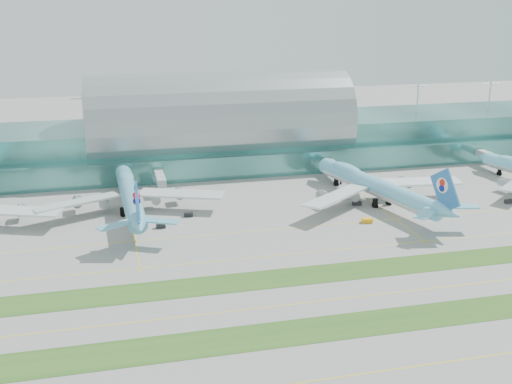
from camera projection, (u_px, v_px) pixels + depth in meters
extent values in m
plane|color=gray|center=(301.00, 279.00, 182.11)|extent=(700.00, 700.00, 0.00)
cube|color=#3D7A75|center=(219.00, 143.00, 299.58)|extent=(340.00, 42.00, 20.00)
cube|color=#3D7A75|center=(229.00, 166.00, 278.85)|extent=(340.00, 8.00, 10.00)
ellipsoid|color=#9EA5A8|center=(218.00, 122.00, 296.55)|extent=(340.00, 46.20, 16.17)
cylinder|color=white|center=(218.00, 104.00, 294.12)|extent=(0.80, 0.80, 16.00)
cube|color=#B2B7B7|center=(160.00, 177.00, 261.65)|extent=(3.50, 22.00, 3.00)
cylinder|color=black|center=(162.00, 192.00, 253.45)|extent=(1.00, 1.00, 4.00)
cube|color=#B2B7B7|center=(333.00, 165.00, 278.22)|extent=(3.50, 22.00, 3.00)
cylinder|color=black|center=(341.00, 180.00, 270.01)|extent=(1.00, 1.00, 4.00)
cube|color=#B2B7B7|center=(487.00, 155.00, 294.78)|extent=(3.50, 22.00, 3.00)
cylinder|color=black|center=(499.00, 168.00, 286.58)|extent=(1.00, 1.00, 4.00)
cube|color=#2D591E|center=(335.00, 327.00, 156.14)|extent=(420.00, 12.00, 0.08)
cube|color=#2D591E|center=(299.00, 276.00, 183.95)|extent=(420.00, 12.00, 0.08)
cube|color=yellow|center=(367.00, 373.00, 137.61)|extent=(420.00, 0.35, 0.01)
cube|color=yellow|center=(317.00, 301.00, 169.13)|extent=(420.00, 0.35, 0.01)
cube|color=yellow|center=(284.00, 255.00, 198.79)|extent=(420.00, 0.35, 0.01)
cube|color=yellow|center=(266.00, 230.00, 219.18)|extent=(420.00, 0.35, 0.01)
cube|color=silver|center=(18.00, 211.00, 220.55)|extent=(30.98, 17.64, 1.23)
cylinder|color=#9BA0A3|center=(7.00, 213.00, 225.08)|extent=(3.58, 5.64, 3.43)
cylinder|color=#5BACC9|center=(130.00, 195.00, 235.33)|extent=(8.59, 65.13, 6.50)
ellipsoid|color=#5BACC9|center=(126.00, 177.00, 251.51)|extent=(6.81, 19.94, 4.63)
cone|color=#5BACC9|center=(123.00, 170.00, 267.50)|extent=(6.66, 5.45, 6.50)
cone|color=#5BACC9|center=(139.00, 226.00, 201.24)|extent=(6.47, 9.62, 6.17)
cube|color=silver|center=(77.00, 202.00, 228.80)|extent=(31.94, 19.93, 1.28)
cylinder|color=#919499|center=(90.00, 202.00, 235.85)|extent=(3.75, 5.87, 3.56)
cube|color=silver|center=(182.00, 194.00, 238.26)|extent=(32.22, 18.23, 1.28)
cylinder|color=#919499|center=(167.00, 196.00, 242.94)|extent=(3.75, 5.87, 3.56)
cube|color=#2F85D4|center=(137.00, 204.00, 201.16)|extent=(1.07, 13.78, 15.10)
cylinder|color=white|center=(137.00, 198.00, 201.65)|extent=(1.11, 5.06, 5.03)
cylinder|color=black|center=(125.00, 188.00, 259.48)|extent=(1.89, 1.89, 3.14)
cylinder|color=black|center=(123.00, 212.00, 232.15)|extent=(1.89, 1.89, 3.14)
cylinder|color=black|center=(140.00, 210.00, 233.72)|extent=(1.89, 1.89, 3.14)
cylinder|color=#69C5E8|center=(375.00, 186.00, 245.10)|extent=(23.65, 67.37, 6.79)
ellipsoid|color=#69C5E8|center=(346.00, 170.00, 260.52)|extent=(11.43, 21.59, 4.83)
cone|color=#69C5E8|center=(322.00, 164.00, 275.85)|extent=(7.94, 7.00, 6.79)
cone|color=#69C5E8|center=(448.00, 212.00, 212.47)|extent=(8.72, 11.16, 6.45)
cube|color=white|center=(336.00, 196.00, 234.58)|extent=(31.27, 26.19, 1.34)
cylinder|color=#92969A|center=(338.00, 196.00, 242.45)|extent=(5.12, 6.76, 3.72)
cube|color=white|center=(419.00, 182.00, 252.20)|extent=(33.62, 12.41, 1.34)
cylinder|color=#92969A|center=(399.00, 185.00, 255.66)|extent=(5.12, 6.76, 3.72)
cube|color=#296BBA|center=(445.00, 191.00, 212.22)|extent=(4.26, 14.09, 15.78)
cylinder|color=white|center=(443.00, 185.00, 212.64)|extent=(2.28, 5.33, 5.25)
cylinder|color=black|center=(336.00, 182.00, 268.32)|extent=(1.97, 1.97, 3.28)
cylinder|color=black|center=(375.00, 203.00, 241.47)|extent=(1.97, 1.97, 3.28)
cylinder|color=black|center=(389.00, 201.00, 244.41)|extent=(1.97, 1.97, 3.28)
ellipsoid|color=#6ED4F3|center=(512.00, 162.00, 276.31)|extent=(10.33, 18.99, 4.25)
cone|color=#6ED4F3|center=(484.00, 158.00, 289.67)|extent=(7.04, 6.24, 5.97)
cylinder|color=black|center=(499.00, 172.00, 283.12)|extent=(1.73, 1.73, 2.89)
cube|color=black|center=(161.00, 226.00, 220.88)|extent=(3.36, 1.95, 1.68)
cube|color=black|center=(188.00, 214.00, 231.89)|extent=(3.41, 2.07, 1.56)
cube|color=#F2A20E|center=(367.00, 221.00, 225.91)|extent=(4.09, 2.80, 1.51)
cube|color=black|center=(357.00, 203.00, 244.25)|extent=(3.86, 2.59, 1.43)
cube|color=black|center=(509.00, 201.00, 246.08)|extent=(3.33, 1.85, 1.57)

